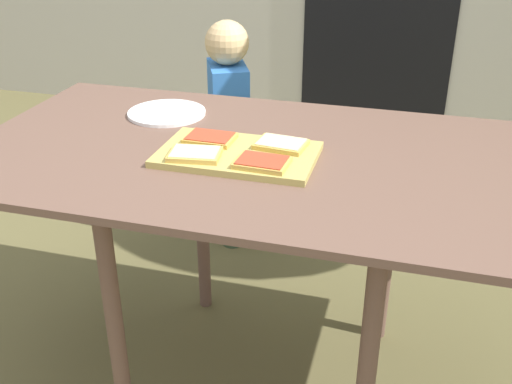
{
  "coord_description": "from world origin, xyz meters",
  "views": [
    {
      "loc": [
        0.36,
        -1.39,
        1.39
      ],
      "look_at": [
        -0.03,
        0.0,
        0.66
      ],
      "focal_mm": 42.71,
      "sensor_mm": 36.0,
      "label": 1
    }
  ],
  "objects_px": {
    "child_left": "(229,121)",
    "pizza_slice_far_left": "(210,138)",
    "dining_table": "(269,181)",
    "pizza_slice_far_right": "(281,144)",
    "pizza_slice_near_left": "(195,154)",
    "plate_white_left": "(167,113)",
    "pizza_slice_near_right": "(262,162)",
    "cutting_board": "(238,154)"
  },
  "relations": [
    {
      "from": "pizza_slice_near_right",
      "to": "plate_white_left",
      "type": "distance_m",
      "value": 0.49
    },
    {
      "from": "cutting_board",
      "to": "pizza_slice_far_left",
      "type": "height_order",
      "value": "pizza_slice_far_left"
    },
    {
      "from": "pizza_slice_near_right",
      "to": "plate_white_left",
      "type": "relative_size",
      "value": 0.56
    },
    {
      "from": "pizza_slice_near_left",
      "to": "pizza_slice_far_left",
      "type": "bearing_deg",
      "value": 89.64
    },
    {
      "from": "plate_white_left",
      "to": "dining_table",
      "type": "bearing_deg",
      "value": -28.72
    },
    {
      "from": "cutting_board",
      "to": "dining_table",
      "type": "bearing_deg",
      "value": 35.16
    },
    {
      "from": "plate_white_left",
      "to": "child_left",
      "type": "xyz_separation_m",
      "value": [
        -0.01,
        0.61,
        -0.24
      ]
    },
    {
      "from": "pizza_slice_near_left",
      "to": "pizza_slice_far_left",
      "type": "relative_size",
      "value": 1.08
    },
    {
      "from": "child_left",
      "to": "pizza_slice_far_right",
      "type": "bearing_deg",
      "value": -63.14
    },
    {
      "from": "cutting_board",
      "to": "plate_white_left",
      "type": "xyz_separation_m",
      "value": [
        -0.3,
        0.25,
        -0.0
      ]
    },
    {
      "from": "pizza_slice_near_left",
      "to": "child_left",
      "type": "bearing_deg",
      "value": 103.27
    },
    {
      "from": "dining_table",
      "to": "pizza_slice_far_left",
      "type": "height_order",
      "value": "pizza_slice_far_left"
    },
    {
      "from": "pizza_slice_far_right",
      "to": "plate_white_left",
      "type": "xyz_separation_m",
      "value": [
        -0.4,
        0.19,
        -0.02
      ]
    },
    {
      "from": "dining_table",
      "to": "cutting_board",
      "type": "height_order",
      "value": "cutting_board"
    },
    {
      "from": "dining_table",
      "to": "cutting_board",
      "type": "xyz_separation_m",
      "value": [
        -0.07,
        -0.05,
        0.09
      ]
    },
    {
      "from": "cutting_board",
      "to": "pizza_slice_near_right",
      "type": "relative_size",
      "value": 3.02
    },
    {
      "from": "pizza_slice_near_left",
      "to": "pizza_slice_far_left",
      "type": "xyz_separation_m",
      "value": [
        0.0,
        0.11,
        0.0
      ]
    },
    {
      "from": "pizza_slice_far_left",
      "to": "child_left",
      "type": "bearing_deg",
      "value": 105.03
    },
    {
      "from": "child_left",
      "to": "pizza_slice_far_left",
      "type": "bearing_deg",
      "value": -74.97
    },
    {
      "from": "pizza_slice_far_left",
      "to": "plate_white_left",
      "type": "bearing_deg",
      "value": 136.14
    },
    {
      "from": "cutting_board",
      "to": "pizza_slice_far_left",
      "type": "relative_size",
      "value": 3.07
    },
    {
      "from": "pizza_slice_far_right",
      "to": "child_left",
      "type": "distance_m",
      "value": 0.94
    },
    {
      "from": "dining_table",
      "to": "pizza_slice_near_right",
      "type": "bearing_deg",
      "value": -83.69
    },
    {
      "from": "plate_white_left",
      "to": "child_left",
      "type": "bearing_deg",
      "value": 90.8
    },
    {
      "from": "pizza_slice_near_left",
      "to": "pizza_slice_near_right",
      "type": "distance_m",
      "value": 0.17
    },
    {
      "from": "cutting_board",
      "to": "plate_white_left",
      "type": "distance_m",
      "value": 0.39
    },
    {
      "from": "pizza_slice_far_right",
      "to": "plate_white_left",
      "type": "distance_m",
      "value": 0.44
    },
    {
      "from": "pizza_slice_near_left",
      "to": "child_left",
      "type": "xyz_separation_m",
      "value": [
        -0.22,
        0.92,
        -0.26
      ]
    },
    {
      "from": "child_left",
      "to": "plate_white_left",
      "type": "bearing_deg",
      "value": -89.2
    },
    {
      "from": "pizza_slice_near_right",
      "to": "pizza_slice_far_right",
      "type": "bearing_deg",
      "value": 82.19
    },
    {
      "from": "dining_table",
      "to": "pizza_slice_near_left",
      "type": "bearing_deg",
      "value": -145.7
    },
    {
      "from": "cutting_board",
      "to": "pizza_slice_far_left",
      "type": "xyz_separation_m",
      "value": [
        -0.09,
        0.05,
        0.02
      ]
    },
    {
      "from": "dining_table",
      "to": "plate_white_left",
      "type": "bearing_deg",
      "value": 151.28
    },
    {
      "from": "dining_table",
      "to": "child_left",
      "type": "distance_m",
      "value": 0.91
    },
    {
      "from": "dining_table",
      "to": "child_left",
      "type": "height_order",
      "value": "child_left"
    },
    {
      "from": "pizza_slice_far_right",
      "to": "child_left",
      "type": "height_order",
      "value": "child_left"
    },
    {
      "from": "pizza_slice_far_right",
      "to": "pizza_slice_far_left",
      "type": "distance_m",
      "value": 0.19
    },
    {
      "from": "cutting_board",
      "to": "pizza_slice_near_right",
      "type": "height_order",
      "value": "pizza_slice_near_right"
    },
    {
      "from": "plate_white_left",
      "to": "child_left",
      "type": "height_order",
      "value": "child_left"
    },
    {
      "from": "pizza_slice_far_right",
      "to": "plate_white_left",
      "type": "height_order",
      "value": "pizza_slice_far_right"
    },
    {
      "from": "cutting_board",
      "to": "plate_white_left",
      "type": "bearing_deg",
      "value": 140.19
    },
    {
      "from": "pizza_slice_far_left",
      "to": "pizza_slice_near_right",
      "type": "distance_m",
      "value": 0.21
    }
  ]
}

